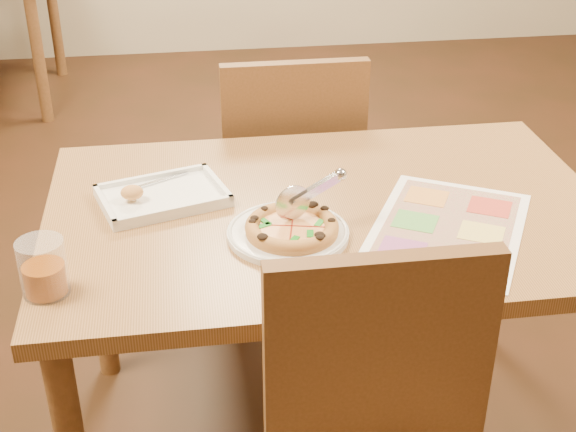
{
  "coord_description": "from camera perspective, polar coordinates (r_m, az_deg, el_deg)",
  "views": [
    {
      "loc": [
        -0.32,
        -1.6,
        1.61
      ],
      "look_at": [
        -0.11,
        -0.12,
        0.77
      ],
      "focal_mm": 50.0,
      "sensor_mm": 36.0,
      "label": 1
    }
  ],
  "objects": [
    {
      "name": "dining_table",
      "position": [
        1.91,
        2.78,
        -1.57
      ],
      "size": [
        1.3,
        0.85,
        0.72
      ],
      "color": "olive",
      "rests_on": "ground"
    },
    {
      "name": "chair_far",
      "position": [
        2.46,
        0.15,
        4.17
      ],
      "size": [
        0.42,
        0.42,
        0.47
      ],
      "rotation": [
        0.0,
        0.0,
        3.14
      ],
      "color": "brown",
      "rests_on": "ground"
    },
    {
      "name": "plate",
      "position": [
        1.74,
        0.0,
        -1.23
      ],
      "size": [
        0.28,
        0.28,
        0.01
      ],
      "primitive_type": "cylinder",
      "rotation": [
        0.0,
        0.0,
        0.08
      ],
      "color": "silver",
      "rests_on": "dining_table"
    },
    {
      "name": "pizza",
      "position": [
        1.73,
        0.28,
        -0.82
      ],
      "size": [
        0.2,
        0.2,
        0.03
      ],
      "rotation": [
        0.0,
        0.0,
        -0.22
      ],
      "color": "#C38842",
      "rests_on": "plate"
    },
    {
      "name": "pizza_cutter",
      "position": [
        1.74,
        1.48,
        1.6
      ],
      "size": [
        0.16,
        0.06,
        0.09
      ],
      "rotation": [
        0.0,
        0.0,
        0.32
      ],
      "color": "silver",
      "rests_on": "pizza"
    },
    {
      "name": "appetizer_tray",
      "position": [
        1.9,
        -9.06,
        1.32
      ],
      "size": [
        0.33,
        0.27,
        0.05
      ],
      "rotation": [
        0.0,
        0.0,
        0.29
      ],
      "color": "silver",
      "rests_on": "dining_table"
    },
    {
      "name": "glass_tumbler",
      "position": [
        1.61,
        -16.98,
        -3.76
      ],
      "size": [
        0.09,
        0.09,
        0.11
      ],
      "rotation": [
        0.0,
        0.0,
        0.36
      ],
      "color": "#853B0A",
      "rests_on": "dining_table"
    },
    {
      "name": "menu",
      "position": [
        1.81,
        11.3,
        -0.82
      ],
      "size": [
        0.49,
        0.54,
        0.0
      ],
      "primitive_type": "cube",
      "rotation": [
        0.0,
        0.0,
        -0.5
      ],
      "color": "white",
      "rests_on": "dining_table"
    }
  ]
}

